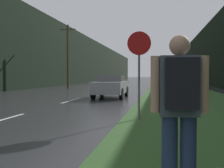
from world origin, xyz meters
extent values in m
cube|color=#2D5123|center=(6.71, 40.00, 0.01)|extent=(6.00, 240.00, 0.02)
cube|color=silver|center=(0.00, 7.31, 0.00)|extent=(0.12, 3.00, 0.01)
cube|color=silver|center=(0.00, 14.31, 0.00)|extent=(0.12, 3.00, 0.01)
cube|color=silver|center=(0.00, 21.31, 0.00)|extent=(0.12, 3.00, 0.01)
cube|color=silver|center=(0.00, 28.31, 0.00)|extent=(0.12, 3.00, 0.01)
cube|color=silver|center=(0.00, 35.31, 0.00)|extent=(0.12, 3.00, 0.01)
cube|color=black|center=(-9.71, 50.00, 4.46)|extent=(2.00, 140.00, 8.91)
cube|color=black|center=(12.71, 50.00, 4.50)|extent=(2.00, 140.00, 8.99)
cylinder|color=#4C3823|center=(-5.12, 29.08, 3.50)|extent=(0.24, 0.24, 7.01)
cube|color=#4C3823|center=(-5.12, 29.08, 6.51)|extent=(1.80, 0.10, 0.10)
cylinder|color=slate|center=(4.26, 8.22, 1.02)|extent=(0.07, 0.07, 2.05)
cylinder|color=#B71414|center=(4.26, 8.22, 2.42)|extent=(0.75, 0.02, 0.75)
cylinder|color=navy|center=(5.02, 2.52, 0.47)|extent=(0.18, 0.18, 0.94)
cylinder|color=navy|center=(5.23, 2.53, 0.47)|extent=(0.18, 0.18, 0.94)
cube|color=#4C5666|center=(5.13, 2.53, 1.28)|extent=(0.44, 0.26, 0.68)
sphere|color=tan|center=(5.13, 2.53, 1.73)|extent=(0.23, 0.23, 0.23)
cylinder|color=tan|center=(4.86, 2.52, 1.30)|extent=(0.11, 0.11, 0.64)
cylinder|color=tan|center=(5.39, 2.54, 1.30)|extent=(0.11, 0.11, 0.64)
cube|color=black|center=(5.13, 2.32, 1.31)|extent=(0.35, 0.19, 0.54)
cube|color=#9E9EA3|center=(1.86, 16.75, 0.67)|extent=(1.78, 4.06, 0.72)
cube|color=#5E5E61|center=(1.86, 16.95, 1.23)|extent=(1.52, 1.83, 0.40)
cylinder|color=black|center=(2.70, 15.49, 0.34)|extent=(0.20, 0.69, 0.69)
cylinder|color=black|center=(1.01, 15.49, 0.34)|extent=(0.20, 0.69, 0.69)
cylinder|color=black|center=(2.70, 18.01, 0.34)|extent=(0.20, 0.69, 0.69)
cylinder|color=black|center=(1.01, 18.01, 0.34)|extent=(0.20, 0.69, 0.69)
camera|label=1|loc=(4.91, -0.70, 1.39)|focal=45.00mm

